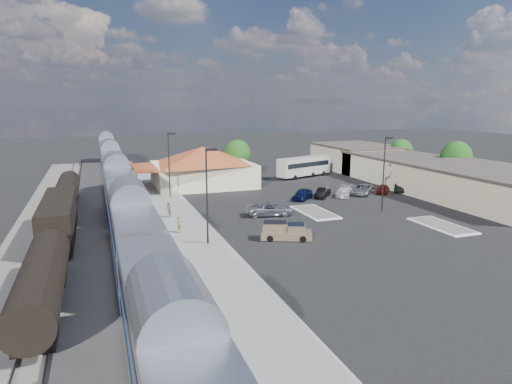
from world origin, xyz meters
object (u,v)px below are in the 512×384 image
object	(u,v)px
pickup_truck	(286,232)
suv	(270,209)
coach_bus	(304,166)
station_depot	(203,166)

from	to	relation	value
pickup_truck	suv	distance (m)	9.55
suv	coach_bus	world-z (taller)	coach_bus
station_depot	pickup_truck	xyz separation A→B (m)	(1.08, -30.80, -2.34)
station_depot	suv	xyz separation A→B (m)	(3.04, -21.45, -2.38)
station_depot	suv	distance (m)	21.79
station_depot	coach_bus	size ratio (longest dim) A/B	1.65
coach_bus	pickup_truck	bearing A→B (deg)	131.89
suv	coach_bus	bearing A→B (deg)	-21.85
pickup_truck	coach_bus	world-z (taller)	coach_bus
station_depot	pickup_truck	distance (m)	30.91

